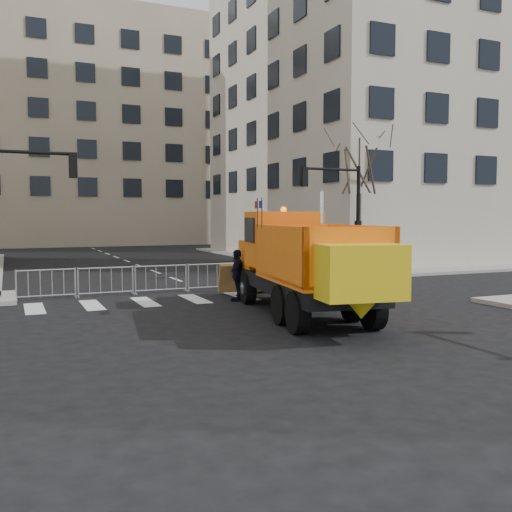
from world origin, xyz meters
name	(u,v)px	position (x,y,z in m)	size (l,w,h in m)	color
ground	(292,323)	(0.00, 0.00, 0.00)	(120.00, 120.00, 0.00)	black
sidewalk_back	(198,286)	(0.00, 8.50, 0.07)	(64.00, 5.00, 0.15)	gray
building_right	(396,43)	(20.00, 22.00, 16.00)	(22.00, 22.00, 32.00)	#B8AE9C
building_far	(76,134)	(0.00, 52.00, 12.00)	(30.00, 18.00, 24.00)	gray
traffic_light_right	(358,222)	(8.50, 9.50, 2.70)	(0.18, 0.18, 5.40)	black
crowd_barriers	(187,278)	(-0.75, 7.60, 0.55)	(12.60, 0.60, 1.10)	#9EA0A5
street_tree	(359,201)	(9.20, 10.50, 3.75)	(3.00, 3.00, 7.50)	#382B21
plow_truck	(305,260)	(0.82, 0.76, 1.67)	(4.11, 9.98, 3.77)	black
cop_a	(262,266)	(1.82, 6.08, 1.02)	(0.75, 0.49, 2.05)	black
cop_b	(242,272)	(0.76, 5.54, 0.89)	(0.87, 0.67, 1.78)	black
cop_c	(237,275)	(0.14, 4.46, 0.91)	(1.06, 0.44, 1.82)	black
newspaper_box	(347,270)	(5.96, 6.50, 0.70)	(0.45, 0.40, 1.10)	red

